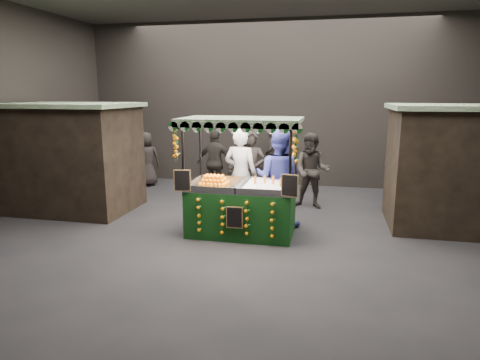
# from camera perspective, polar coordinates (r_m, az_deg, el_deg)

# --- Properties ---
(ground) EXTENTS (12.00, 12.00, 0.00)m
(ground) POSITION_cam_1_polar(r_m,az_deg,el_deg) (8.67, 0.16, -7.38)
(ground) COLOR black
(ground) RESTS_ON ground
(market_hall) EXTENTS (12.10, 10.10, 5.05)m
(market_hall) POSITION_cam_1_polar(r_m,az_deg,el_deg) (8.20, 0.17, 15.54)
(market_hall) COLOR black
(market_hall) RESTS_ON ground
(neighbour_stall_left) EXTENTS (3.00, 2.20, 2.60)m
(neighbour_stall_left) POSITION_cam_1_polar(r_m,az_deg,el_deg) (11.01, -21.65, 2.93)
(neighbour_stall_left) COLOR black
(neighbour_stall_left) RESTS_ON ground
(neighbour_stall_right) EXTENTS (3.00, 2.20, 2.60)m
(neighbour_stall_right) POSITION_cam_1_polar(r_m,az_deg,el_deg) (9.98, 27.75, 1.57)
(neighbour_stall_right) COLOR black
(neighbour_stall_right) RESTS_ON ground
(juice_stall) EXTENTS (2.44, 1.43, 2.36)m
(juice_stall) POSITION_cam_1_polar(r_m,az_deg,el_deg) (8.47, 0.18, -2.65)
(juice_stall) COLOR black
(juice_stall) RESTS_ON ground
(vendor_grey) EXTENTS (0.82, 0.60, 2.08)m
(vendor_grey) POSITION_cam_1_polar(r_m,az_deg,el_deg) (9.42, 0.08, 0.76)
(vendor_grey) COLOR gray
(vendor_grey) RESTS_ON ground
(vendor_blue) EXTENTS (1.13, 0.95, 2.10)m
(vendor_blue) POSITION_cam_1_polar(r_m,az_deg,el_deg) (9.05, 5.20, 0.30)
(vendor_blue) COLOR navy
(vendor_blue) RESTS_ON ground
(shopper_0) EXTENTS (0.71, 0.47, 1.95)m
(shopper_0) POSITION_cam_1_polar(r_m,az_deg,el_deg) (10.15, 1.50, 1.17)
(shopper_0) COLOR #282320
(shopper_0) RESTS_ON ground
(shopper_1) EXTENTS (1.02, 0.85, 1.88)m
(shopper_1) POSITION_cam_1_polar(r_m,az_deg,el_deg) (10.56, 9.70, 1.23)
(shopper_1) COLOR #2A2622
(shopper_1) RESTS_ON ground
(shopper_2) EXTENTS (1.11, 0.52, 1.85)m
(shopper_2) POSITION_cam_1_polar(r_m,az_deg,el_deg) (11.74, -3.33, 2.36)
(shopper_2) COLOR #2C2724
(shopper_2) RESTS_ON ground
(shopper_3) EXTENTS (1.33, 1.40, 1.91)m
(shopper_3) POSITION_cam_1_polar(r_m,az_deg,el_deg) (12.07, 0.67, 2.78)
(shopper_3) COLOR black
(shopper_3) RESTS_ON ground
(shopper_4) EXTENTS (0.97, 0.90, 1.67)m
(shopper_4) POSITION_cam_1_polar(r_m,az_deg,el_deg) (13.27, -12.58, 2.80)
(shopper_4) COLOR black
(shopper_4) RESTS_ON ground
(shopper_5) EXTENTS (1.16, 1.76, 1.81)m
(shopper_5) POSITION_cam_1_polar(r_m,az_deg,el_deg) (11.00, 20.63, 0.88)
(shopper_5) COLOR black
(shopper_5) RESTS_ON ground
(shopper_6) EXTENTS (0.45, 0.68, 1.83)m
(shopper_6) POSITION_cam_1_polar(r_m,az_deg,el_deg) (12.80, 4.36, 3.08)
(shopper_6) COLOR black
(shopper_6) RESTS_ON ground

